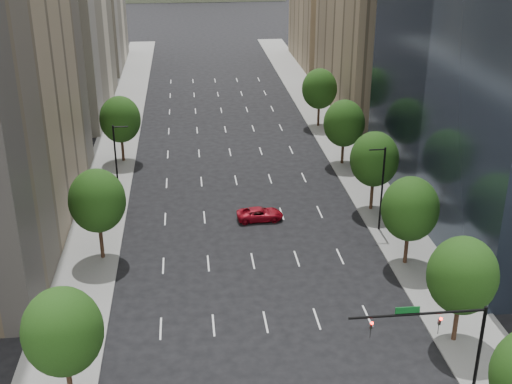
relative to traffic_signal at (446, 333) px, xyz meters
name	(u,v)px	position (x,y,z in m)	size (l,w,h in m)	color
sidewalk_left	(96,222)	(-26.03, 30.00, -5.10)	(6.00, 200.00, 0.15)	slate
sidewalk_right	(384,208)	(4.97, 30.00, -5.10)	(6.00, 200.00, 0.15)	slate
filler_left	(87,21)	(-35.53, 106.00, 3.83)	(14.00, 26.00, 18.00)	beige
parking_tan_right	(378,13)	(14.47, 70.00, 9.83)	(14.00, 30.00, 30.00)	#8C7759
filler_right	(332,24)	(14.47, 103.00, 2.83)	(14.00, 26.00, 16.00)	#8C7759
tree_right_1	(462,276)	(3.47, 6.00, 0.58)	(5.20, 5.20, 8.75)	#382316
tree_right_2	(410,209)	(3.47, 18.00, 0.43)	(5.20, 5.20, 8.61)	#382316
tree_right_3	(374,159)	(3.47, 30.00, 0.72)	(5.20, 5.20, 8.89)	#382316
tree_right_4	(344,123)	(3.47, 44.00, 0.29)	(5.20, 5.20, 8.46)	#382316
tree_right_5	(319,89)	(3.47, 60.00, 0.58)	(5.20, 5.20, 8.75)	#382316
tree_left_0	(63,332)	(-24.53, 2.00, 0.58)	(5.20, 5.20, 8.75)	#382316
tree_left_1	(97,201)	(-24.53, 22.00, 0.79)	(5.20, 5.20, 8.97)	#382316
tree_left_2	(120,119)	(-24.53, 48.00, 0.50)	(5.20, 5.20, 8.68)	#382316
streetlight_rn	(382,187)	(2.91, 25.00, -0.33)	(1.70, 0.20, 9.00)	black
streetlight_ln	(117,162)	(-23.96, 35.00, -0.33)	(1.70, 0.20, 9.00)	black
traffic_signal	(446,333)	(0.00, 0.00, 0.00)	(9.12, 0.40, 7.38)	black
car_red_far	(260,214)	(-8.87, 28.76, -4.50)	(2.24, 4.87, 1.35)	maroon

